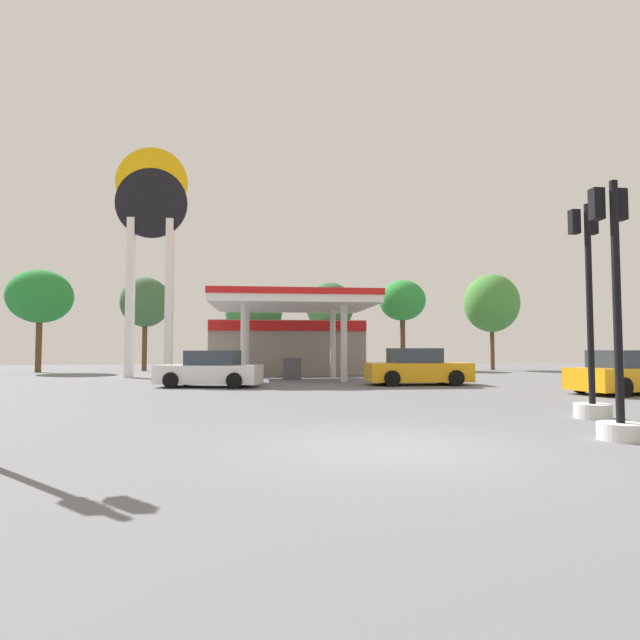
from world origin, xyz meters
TOP-DOWN VIEW (x-y plane):
  - ground_plane at (0.00, 0.00)m, footprint 90.00×90.00m
  - gas_station at (-0.56, 24.62)m, footprint 9.35×14.26m
  - station_pole_sign at (-8.32, 21.42)m, footprint 3.95×0.56m
  - car_0 at (-4.23, 13.77)m, footprint 4.48×2.61m
  - car_1 at (10.70, 8.77)m, footprint 4.57×2.74m
  - car_2 at (4.68, 14.04)m, footprint 4.50×2.09m
  - traffic_signal_1 at (4.14, 0.28)m, footprint 0.77×0.77m
  - traffic_signal_2 at (5.42, 2.97)m, footprint 0.80×0.80m
  - tree_0 at (-16.95, 28.43)m, footprint 4.17×4.17m
  - tree_1 at (-10.45, 30.11)m, footprint 3.49×3.49m
  - tree_2 at (-2.71, 29.16)m, footprint 4.05×4.05m
  - tree_3 at (2.71, 28.72)m, footprint 3.42×3.42m
  - tree_4 at (8.33, 29.73)m, footprint 3.45×3.45m
  - tree_5 at (14.93, 28.90)m, footprint 4.06×4.06m

SIDE VIEW (x-z plane):
  - ground_plane at x=0.00m, z-range 0.00..0.00m
  - car_0 at x=-4.23m, z-range -0.07..1.44m
  - car_1 at x=10.70m, z-range -0.07..1.46m
  - car_2 at x=4.68m, z-range -0.08..1.53m
  - traffic_signal_1 at x=4.14m, z-range -0.72..3.86m
  - traffic_signal_2 at x=5.42m, z-range -0.90..4.05m
  - gas_station at x=-0.56m, z-range -0.15..4.19m
  - tree_2 at x=-2.71m, z-range 1.16..7.17m
  - tree_3 at x=2.71m, z-range 1.39..7.72m
  - tree_1 at x=-10.45m, z-range 1.54..8.24m
  - tree_5 at x=14.93m, z-range 1.39..8.54m
  - tree_0 at x=-16.95m, z-range 1.62..8.51m
  - tree_4 at x=8.33m, z-range 1.79..8.50m
  - station_pole_sign at x=-8.32m, z-range 1.76..14.66m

